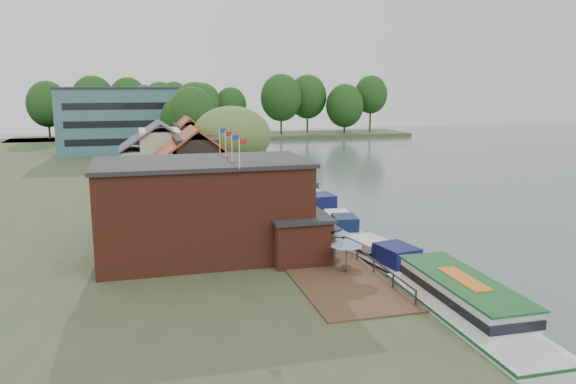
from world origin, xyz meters
TOP-DOWN VIEW (x-y plane):
  - ground at (0.00, 0.00)m, footprint 260.00×260.00m
  - land_bank at (-30.00, 35.00)m, footprint 50.00×140.00m
  - quay_deck at (-8.00, 10.00)m, footprint 6.00×50.00m
  - quay_rail at (-5.30, 10.50)m, footprint 0.20×49.00m
  - pub at (-14.00, -1.00)m, footprint 20.00×11.00m
  - hotel_block at (-22.00, 70.00)m, footprint 25.40×12.40m
  - cottage_a at (-15.00, 14.00)m, footprint 8.60×7.60m
  - cottage_b at (-18.00, 24.00)m, footprint 9.60×8.60m
  - cottage_c at (-14.00, 33.00)m, footprint 7.60×7.60m
  - willow at (-10.50, 19.00)m, footprint 8.60×8.60m
  - umbrella_0 at (-7.11, -7.42)m, footprint 2.23×2.23m
  - umbrella_1 at (-6.74, -4.10)m, footprint 2.07×2.07m
  - umbrella_2 at (-7.41, -1.40)m, footprint 2.04×2.04m
  - umbrella_3 at (-6.68, 1.41)m, footprint 2.16×2.16m
  - umbrella_4 at (-6.51, 7.05)m, footprint 2.39×2.39m
  - cruiser_0 at (-3.35, -4.85)m, footprint 5.03×10.41m
  - cruiser_1 at (-2.70, 5.50)m, footprint 4.24×9.51m
  - cruiser_2 at (-2.29, 14.39)m, footprint 3.53×10.37m
  - cruiser_3 at (-2.41, 22.11)m, footprint 5.86×10.65m
  - tour_boat at (-3.13, -16.05)m, footprint 4.11×13.93m
  - swan at (-3.15, -12.34)m, footprint 0.44×0.44m
  - bank_tree_0 at (-12.51, 42.11)m, footprint 6.73×6.73m
  - bank_tree_1 at (-11.35, 49.18)m, footprint 7.57×7.57m
  - bank_tree_2 at (-12.77, 58.17)m, footprint 7.42×7.42m
  - bank_tree_3 at (-16.31, 76.17)m, footprint 6.12×6.12m
  - bank_tree_4 at (-12.28, 85.10)m, footprint 6.21×6.21m
  - bank_tree_5 at (-18.55, 95.64)m, footprint 7.97×7.97m

SIDE VIEW (x-z plane):
  - ground at x=0.00m, z-range 0.00..0.00m
  - swan at x=-3.15m, z-range 0.00..0.44m
  - land_bank at x=-30.00m, z-range 0.00..1.00m
  - quay_deck at x=-8.00m, z-range 1.00..1.10m
  - cruiser_1 at x=-2.70m, z-range 0.00..2.20m
  - cruiser_0 at x=-3.35m, z-range 0.00..2.42m
  - cruiser_3 at x=-2.41m, z-range 0.00..2.47m
  - cruiser_2 at x=-2.29m, z-range 0.00..2.51m
  - quay_rail at x=-5.30m, z-range 1.00..2.00m
  - tour_boat at x=-3.13m, z-range 0.00..3.03m
  - umbrella_0 at x=-7.11m, z-range 1.10..3.48m
  - umbrella_1 at x=-6.74m, z-range 1.10..3.48m
  - umbrella_2 at x=-7.41m, z-range 1.10..3.48m
  - umbrella_3 at x=-6.68m, z-range 1.10..3.48m
  - umbrella_4 at x=-6.51m, z-range 1.10..3.48m
  - pub at x=-14.00m, z-range 1.00..8.30m
  - cottage_a at x=-15.00m, z-range 1.00..9.50m
  - cottage_b at x=-18.00m, z-range 1.00..9.50m
  - cottage_c at x=-14.00m, z-range 1.00..9.50m
  - willow at x=-10.50m, z-range 1.00..11.43m
  - bank_tree_2 at x=-12.77m, z-range 1.00..11.96m
  - hotel_block at x=-22.00m, z-range 1.00..13.30m
  - bank_tree_0 at x=-12.51m, z-range 1.00..13.41m
  - bank_tree_3 at x=-16.31m, z-range 1.00..13.46m
  - bank_tree_5 at x=-18.55m, z-range 1.00..13.72m
  - bank_tree_1 at x=-11.35m, z-range 1.00..14.13m
  - bank_tree_4 at x=-12.28m, z-range 1.00..14.38m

